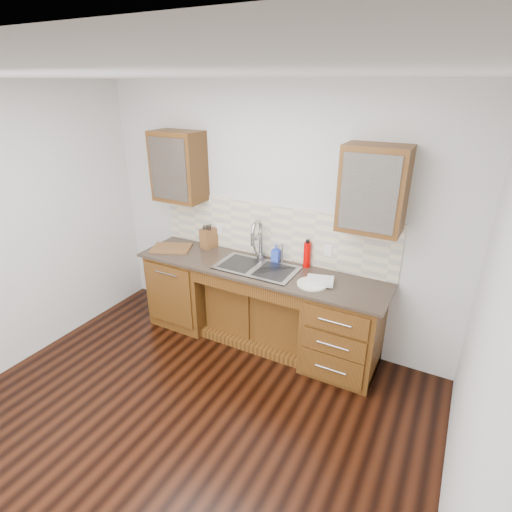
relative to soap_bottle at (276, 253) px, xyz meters
The scene contains 26 objects.
ground 1.98m from the soap_bottle, 93.19° to the right, with size 4.00×3.50×0.10m, color black.
ceiling 2.42m from the soap_bottle, 93.19° to the right, with size 4.00×3.50×0.10m, color white.
wall_back 0.38m from the soap_bottle, 127.04° to the left, with size 4.00×0.10×2.70m, color silver.
wall_right 2.60m from the soap_bottle, 40.59° to the right, with size 0.10×3.50×2.70m, color silver.
base_cabinet_left 1.21m from the soap_bottle, 167.24° to the right, with size 0.70×0.62×0.88m, color #593014.
base_cabinet_center 0.67m from the soap_bottle, 122.54° to the right, with size 1.20×0.44×0.70m, color #593014.
base_cabinet_right 1.05m from the soap_bottle, 15.42° to the right, with size 0.70×0.62×0.88m, color #593014.
countertop 0.29m from the soap_bottle, 110.38° to the right, with size 2.70×0.65×0.03m, color #84705B.
backsplash 0.23m from the soap_bottle, 146.11° to the left, with size 2.70×0.02×0.59m, color beige.
sink 0.33m from the soap_bottle, 109.32° to the right, with size 0.84×0.46×0.19m, color #9E9EA5.
faucet 0.20m from the soap_bottle, 167.47° to the right, with size 0.04×0.04×0.40m, color #999993.
filter_tap 0.09m from the soap_bottle, 16.88° to the right, with size 0.02×0.02×0.24m, color #999993.
upper_cabinet_left 1.41m from the soap_bottle, behind, with size 0.55×0.34×0.75m, color #593014.
upper_cabinet_right 1.27m from the soap_bottle, ahead, with size 0.55×0.34×0.75m, color #593014.
outlet_left 0.75m from the soap_bottle, behind, with size 0.08×0.01×0.12m, color white.
outlet_right 0.57m from the soap_bottle, ahead, with size 0.08×0.01×0.12m, color white.
soap_bottle is the anchor object (origin of this frame).
water_bottle 0.35m from the soap_bottle, ahead, with size 0.07×0.07×0.27m, color #DA0100.
plate 0.65m from the soap_bottle, 31.93° to the right, with size 0.29×0.29×0.02m, color #E8EBCA.
dish_towel 0.67m from the soap_bottle, 25.71° to the right, with size 0.25×0.18×0.04m, color silver.
knife_block 0.85m from the soap_bottle, behind, with size 0.12×0.20×0.22m, color #A86C4A.
cutting_board 1.23m from the soap_bottle, 167.14° to the right, with size 0.43×0.30×0.02m, color #A88749.
cup_left_a 1.51m from the soap_bottle, behind, with size 0.12×0.12×0.10m, color silver.
cup_left_b 1.27m from the soap_bottle, behind, with size 0.10×0.10×0.10m, color white.
cup_right_a 1.16m from the soap_bottle, ahead, with size 0.13×0.13×0.11m, color white.
cup_right_b 1.29m from the soap_bottle, ahead, with size 0.10×0.10×0.09m, color white.
Camera 1 is at (1.75, -1.86, 2.68)m, focal length 28.00 mm.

